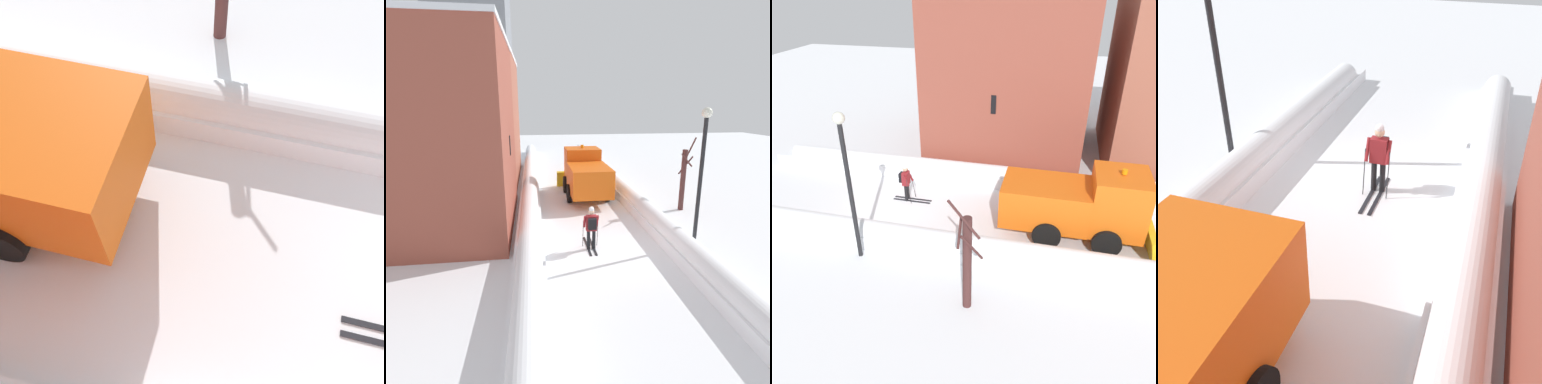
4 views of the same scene
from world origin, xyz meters
TOP-DOWN VIEW (x-y plane):
  - ground_plane at (0.00, 10.00)m, footprint 80.00×80.00m
  - snowbank_left at (-2.94, 10.00)m, footprint 1.10×36.00m
  - snowbank_right at (2.94, 10.00)m, footprint 1.10×36.00m
  - building_brick_near at (-8.23, 3.99)m, footprint 9.09×8.28m
  - building_brick_mid at (-8.23, 14.20)m, footprint 8.91×9.73m
  - building_concrete_far at (-8.23, 25.32)m, footprint 7.24×9.86m
  - plow_truck at (0.53, 7.97)m, footprint 3.20×5.98m
  - skier at (-0.48, 0.32)m, footprint 0.62×1.80m
  - traffic_light_pole at (-3.84, 3.68)m, footprint 0.28×0.42m
  - street_lamp at (3.85, 0.11)m, footprint 0.40×0.40m
  - bare_tree_near at (5.38, 4.61)m, footprint 0.79×0.98m

SIDE VIEW (x-z plane):
  - ground_plane at x=0.00m, z-range 0.00..0.00m
  - snowbank_right at x=2.94m, z-range -0.08..0.85m
  - snowbank_left at x=-2.94m, z-range -0.07..0.97m
  - skier at x=-0.48m, z-range 0.10..1.91m
  - plow_truck at x=0.53m, z-range -0.08..3.04m
  - bare_tree_near at x=5.38m, z-range -0.24..3.80m
  - traffic_light_pole at x=-3.84m, z-range 0.87..5.17m
  - street_lamp at x=3.85m, z-range 0.71..6.30m
  - building_brick_near at x=-8.23m, z-range 0.00..8.68m
  - building_brick_mid at x=-8.23m, z-range 0.00..9.00m
  - building_concrete_far at x=-8.23m, z-range 0.00..19.97m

